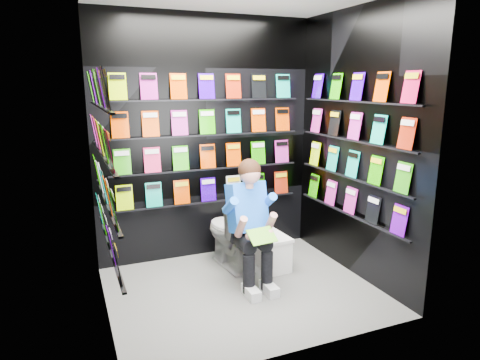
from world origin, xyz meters
name	(u,v)px	position (x,y,z in m)	size (l,w,h in m)	color
floor	(242,291)	(0.00, 0.00, 0.00)	(2.40, 2.40, 0.00)	#62625F
wall_back	(207,139)	(0.00, 1.00, 1.30)	(2.40, 0.04, 2.60)	black
wall_front	(301,175)	(0.00, -1.00, 1.30)	(2.40, 0.04, 2.60)	black
wall_left	(97,163)	(-1.20, 0.00, 1.30)	(0.04, 2.00, 2.60)	black
wall_right	(356,146)	(1.20, 0.00, 1.30)	(0.04, 2.00, 2.60)	black
comics_back	(207,139)	(0.00, 0.97, 1.31)	(2.10, 0.06, 1.37)	#E11452
comics_left	(101,162)	(-1.17, 0.00, 1.31)	(0.06, 1.70, 1.37)	#E11452
comics_right	(354,145)	(1.17, 0.00, 1.31)	(0.06, 1.70, 1.37)	#E11452
toilet	(232,232)	(0.12, 0.57, 0.37)	(0.42, 0.75, 0.73)	white
longbox	(271,252)	(0.49, 0.37, 0.16)	(0.24, 0.44, 0.33)	white
longbox_lid	(272,236)	(0.49, 0.37, 0.34)	(0.26, 0.46, 0.03)	white
reader	(246,208)	(0.12, 0.19, 0.74)	(0.47, 0.69, 1.28)	blue
held_comic	(262,236)	(0.12, -0.16, 0.58)	(0.25, 0.01, 0.17)	green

